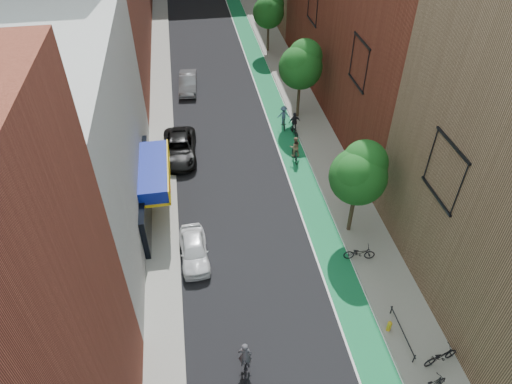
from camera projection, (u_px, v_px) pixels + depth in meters
name	position (u px, v px, depth m)	size (l,w,h in m)	color
bike_lane	(275.00, 107.00, 40.75)	(2.00, 68.00, 0.01)	#136E4D
sidewalk_left	(161.00, 116.00, 39.47)	(2.00, 68.00, 0.15)	gray
sidewalk_right	(302.00, 104.00, 41.02)	(3.00, 68.00, 0.15)	gray
building_left_white	(60.00, 141.00, 25.98)	(8.00, 20.00, 12.00)	silver
tree_near	(359.00, 172.00, 25.92)	(3.40, 3.36, 6.42)	#332619
tree_mid	(301.00, 64.00, 36.31)	(3.55, 3.53, 6.74)	#332619
tree_far	(269.00, 10.00, 47.09)	(3.30, 3.25, 6.21)	#332619
parked_car_white	(194.00, 250.00, 26.74)	(1.61, 3.99, 1.36)	white
parked_car_black	(179.00, 148.00, 34.57)	(2.49, 5.40, 1.50)	black
parked_car_silver	(188.00, 83.00, 42.80)	(1.56, 4.48, 1.48)	gray
cyclist_lead	(245.00, 362.00, 21.30)	(0.90, 1.79, 2.11)	black
cyclist_lane_near	(295.00, 151.00, 34.20)	(0.78, 1.72, 1.96)	black
cyclist_lane_mid	(294.00, 126.00, 36.87)	(1.01, 1.63, 1.99)	black
cyclist_lane_far	(284.00, 118.00, 37.71)	(1.04, 1.60, 1.91)	black
parked_bike_near	(441.00, 356.00, 21.63)	(0.64, 1.83, 0.96)	black
parked_bike_far	(359.00, 253.00, 26.63)	(0.64, 1.84, 0.97)	black
fire_hydrant	(389.00, 326.00, 23.03)	(0.24, 0.24, 0.68)	gold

